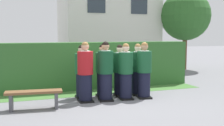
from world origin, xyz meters
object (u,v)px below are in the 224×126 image
at_px(student_in_red_blazer, 85,73).
at_px(wooden_bench, 34,96).
at_px(student_front_row_3, 144,71).
at_px(student_rear_row_3, 138,71).
at_px(student_front_row_1, 106,72).
at_px(student_rear_row_1, 103,72).
at_px(student_rear_row_2, 120,71).
at_px(student_front_row_2, 126,73).
at_px(student_rear_row_0, 82,73).

relative_size(student_in_red_blazer, wooden_bench, 1.18).
relative_size(student_front_row_3, wooden_bench, 1.17).
relative_size(student_in_red_blazer, student_rear_row_3, 1.05).
height_order(student_front_row_1, student_rear_row_3, student_front_row_1).
distance_m(student_front_row_1, student_rear_row_3, 1.26).
bearing_deg(student_rear_row_1, student_rear_row_3, -6.20).
bearing_deg(wooden_bench, student_front_row_1, 9.25).
bearing_deg(student_front_row_3, student_rear_row_2, 135.29).
height_order(student_in_red_blazer, student_front_row_2, student_in_red_blazer).
distance_m(student_front_row_1, student_rear_row_0, 0.80).
height_order(student_rear_row_0, student_rear_row_3, student_rear_row_3).
relative_size(student_front_row_1, student_rear_row_0, 1.07).
xyz_separation_m(student_in_red_blazer, wooden_bench, (-1.44, -0.38, -0.46)).
bearing_deg(student_front_row_2, student_rear_row_1, 133.60).
distance_m(student_front_row_2, student_rear_row_0, 1.32).
bearing_deg(student_front_row_1, student_front_row_3, -4.29).
distance_m(student_front_row_2, student_front_row_3, 0.58).
height_order(student_front_row_2, student_rear_row_1, student_front_row_2).
distance_m(student_front_row_1, wooden_bench, 2.10).
relative_size(student_front_row_2, student_rear_row_2, 1.03).
height_order(student_rear_row_1, wooden_bench, student_rear_row_1).
height_order(student_front_row_3, wooden_bench, student_front_row_3).
bearing_deg(student_front_row_1, student_rear_row_0, 133.94).
distance_m(student_rear_row_0, student_rear_row_2, 1.18).
bearing_deg(student_rear_row_0, student_front_row_3, -20.91).
bearing_deg(student_rear_row_2, wooden_bench, -163.24).
xyz_separation_m(student_rear_row_1, student_rear_row_3, (1.12, -0.12, 0.00)).
distance_m(student_rear_row_1, student_rear_row_3, 1.12).
distance_m(student_front_row_2, wooden_bench, 2.68).
height_order(student_front_row_3, student_rear_row_1, student_front_row_3).
bearing_deg(student_in_red_blazer, student_rear_row_1, 34.90).
distance_m(student_in_red_blazer, student_rear_row_3, 1.81).
relative_size(student_front_row_3, student_rear_row_1, 1.04).
bearing_deg(student_front_row_3, student_rear_row_1, 151.47).
bearing_deg(student_rear_row_1, student_in_red_blazer, -145.10).
bearing_deg(student_front_row_2, student_in_red_blazer, 175.46).
height_order(student_in_red_blazer, student_front_row_1, student_front_row_1).
xyz_separation_m(student_rear_row_0, student_rear_row_2, (1.18, -0.11, -0.00)).
bearing_deg(student_rear_row_2, student_front_row_3, -44.71).
height_order(student_front_row_2, student_rear_row_0, student_front_row_2).
xyz_separation_m(student_in_red_blazer, student_front_row_1, (0.58, -0.05, 0.00)).
bearing_deg(student_front_row_2, wooden_bench, -173.80).
bearing_deg(student_front_row_2, student_rear_row_2, 88.37).
distance_m(student_rear_row_0, wooden_bench, 1.77).
xyz_separation_m(student_front_row_3, student_rear_row_2, (-0.56, 0.56, -0.04)).
relative_size(student_front_row_1, student_front_row_3, 1.02).
bearing_deg(student_rear_row_1, student_rear_row_2, -4.72).
bearing_deg(student_rear_row_2, student_rear_row_1, 175.28).
height_order(student_rear_row_0, student_rear_row_1, student_rear_row_1).
bearing_deg(student_front_row_1, student_rear_row_1, 81.29).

